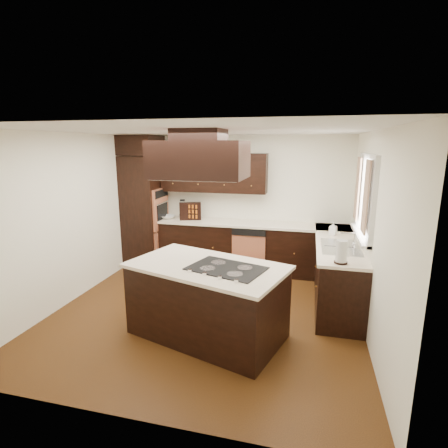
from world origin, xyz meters
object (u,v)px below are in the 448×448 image
(range_hood, at_px, (200,160))
(island, at_px, (207,302))
(oven_column, at_px, (144,211))
(spice_rack, at_px, (190,211))

(range_hood, bearing_deg, island, -33.32)
(oven_column, distance_m, range_hood, 3.13)
(island, distance_m, range_hood, 1.72)
(range_hood, distance_m, spice_rack, 2.73)
(island, relative_size, range_hood, 1.71)
(spice_rack, bearing_deg, oven_column, 164.71)
(oven_column, height_order, island, oven_column)
(range_hood, xyz_separation_m, spice_rack, (-0.95, 2.32, -1.07))
(oven_column, distance_m, island, 3.09)
(oven_column, bearing_deg, range_hood, -50.26)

